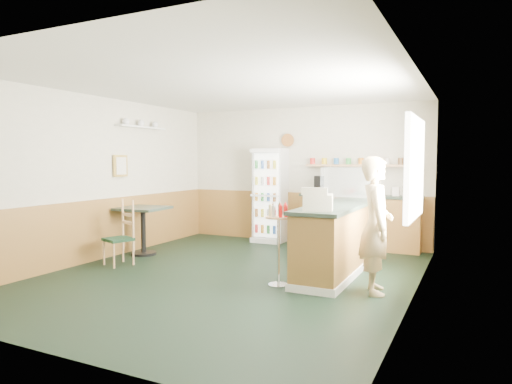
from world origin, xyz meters
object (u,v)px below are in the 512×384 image
Objects in this scene: display_case at (352,184)px; condiment_stand at (278,233)px; drinks_fridge at (270,195)px; cafe_table at (143,221)px; cafe_chair at (122,231)px; shopkeeper at (376,225)px; cash_register at (318,202)px.

display_case reaches higher than condiment_stand.
condiment_stand is (-0.51, -1.80, -0.57)m from display_case.
display_case is at bearing -30.23° from drinks_fridge.
drinks_fridge is at bearing 55.96° from cafe_table.
condiment_stand reaches higher than cafe_chair.
cafe_chair is at bearing -114.22° from drinks_fridge.
shopkeeper is (2.65, -2.70, -0.09)m from drinks_fridge.
display_case is at bearing 16.60° from cafe_table.
condiment_stand is at bearing -63.89° from drinks_fridge.
condiment_stand is (-0.51, -0.09, -0.41)m from cash_register.
drinks_fridge is at bearing 26.58° from shopkeeper.
display_case is 0.54× the size of shopkeeper.
shopkeeper reaches higher than condiment_stand.
cafe_table is (-1.45, -2.15, -0.35)m from drinks_fridge.
display_case is 0.86× the size of condiment_stand.
cash_register is 3.29m from cafe_chair.
cafe_chair is (-3.24, -0.02, -0.58)m from cash_register.
cash_register is at bearing 10.38° from condiment_stand.
cafe_chair reaches higher than cafe_table.
shopkeeper is 1.59× the size of condiment_stand.
cafe_table is 0.73m from cafe_chair.
cafe_chair is at bearing -151.92° from display_case.
condiment_stand is 2.73m from cafe_chair.
display_case is 3.74m from cafe_chair.
condiment_stand is at bearing 83.03° from shopkeeper.
condiment_stand is (1.44, -2.94, -0.24)m from drinks_fridge.
cash_register is 0.37× the size of cafe_chair.
display_case is 1.10× the size of cafe_table.
display_case is at bearing 75.77° from cash_register.
display_case is at bearing 47.45° from cafe_chair.
cafe_chair is at bearing 166.11° from cash_register.
drinks_fridge reaches higher than condiment_stand.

